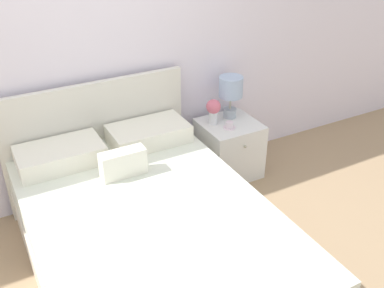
{
  "coord_description": "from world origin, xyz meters",
  "views": [
    {
      "loc": [
        -0.83,
        -3.14,
        2.26
      ],
      "look_at": [
        0.55,
        -0.59,
        0.61
      ],
      "focal_mm": 42.0,
      "sensor_mm": 36.0,
      "label": 1
    }
  ],
  "objects_px": {
    "table_lamp": "(231,90)",
    "teacup": "(229,125)",
    "nightstand": "(229,148)",
    "flower_vase": "(214,109)",
    "bed": "(148,233)"
  },
  "relations": [
    {
      "from": "nightstand",
      "to": "table_lamp",
      "type": "xyz_separation_m",
      "value": [
        0.06,
        0.11,
        0.51
      ]
    },
    {
      "from": "flower_vase",
      "to": "teacup",
      "type": "bearing_deg",
      "value": -60.93
    },
    {
      "from": "flower_vase",
      "to": "teacup",
      "type": "xyz_separation_m",
      "value": [
        0.08,
        -0.14,
        -0.11
      ]
    },
    {
      "from": "nightstand",
      "to": "flower_vase",
      "type": "distance_m",
      "value": 0.41
    },
    {
      "from": "table_lamp",
      "to": "teacup",
      "type": "height_order",
      "value": "table_lamp"
    },
    {
      "from": "bed",
      "to": "table_lamp",
      "type": "distance_m",
      "value": 1.52
    },
    {
      "from": "bed",
      "to": "table_lamp",
      "type": "relative_size",
      "value": 5.67
    },
    {
      "from": "nightstand",
      "to": "table_lamp",
      "type": "height_order",
      "value": "table_lamp"
    },
    {
      "from": "nightstand",
      "to": "teacup",
      "type": "distance_m",
      "value": 0.29
    },
    {
      "from": "bed",
      "to": "nightstand",
      "type": "relative_size",
      "value": 4.24
    },
    {
      "from": "teacup",
      "to": "nightstand",
      "type": "bearing_deg",
      "value": 54.1
    },
    {
      "from": "table_lamp",
      "to": "flower_vase",
      "type": "bearing_deg",
      "value": -167.42
    },
    {
      "from": "table_lamp",
      "to": "teacup",
      "type": "bearing_deg",
      "value": -123.15
    },
    {
      "from": "bed",
      "to": "flower_vase",
      "type": "bearing_deg",
      "value": 39.38
    },
    {
      "from": "flower_vase",
      "to": "table_lamp",
      "type": "bearing_deg",
      "value": 12.58
    }
  ]
}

